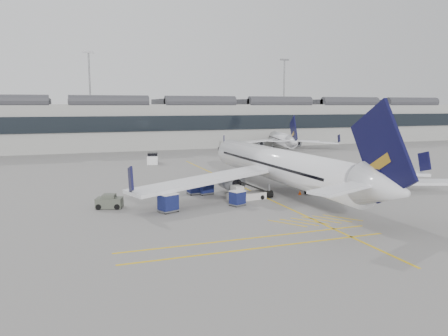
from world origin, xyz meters
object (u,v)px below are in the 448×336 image
object	(u,v)px
airliner_main	(282,166)
belt_loader	(246,194)
pushback_tug	(109,202)
ramp_agent_a	(205,186)
baggage_cart_a	(205,186)
ramp_agent_b	(233,189)

from	to	relation	value
airliner_main	belt_loader	xyz separation A→B (m)	(-5.60, -2.02, -2.71)
airliner_main	pushback_tug	size ratio (longest dim) A/B	14.09
airliner_main	belt_loader	world-z (taller)	airliner_main
airliner_main	ramp_agent_a	xyz separation A→B (m)	(-9.01, 2.93, -2.43)
pushback_tug	baggage_cart_a	bearing A→B (deg)	35.12
airliner_main	ramp_agent_b	distance (m)	6.75
ramp_agent_a	pushback_tug	bearing A→B (deg)	161.35
belt_loader	ramp_agent_b	distance (m)	2.37
baggage_cart_a	pushback_tug	distance (m)	12.21
ramp_agent_a	pushback_tug	distance (m)	12.43
belt_loader	ramp_agent_b	xyz separation A→B (m)	(-0.65, 2.27, 0.19)
pushback_tug	airliner_main	bearing A→B (deg)	21.30
airliner_main	ramp_agent_b	xyz separation A→B (m)	(-6.25, 0.25, -2.52)
airliner_main	belt_loader	distance (m)	6.54
belt_loader	ramp_agent_b	size ratio (longest dim) A/B	3.27
baggage_cart_a	ramp_agent_b	bearing A→B (deg)	-51.03
ramp_agent_a	belt_loader	bearing A→B (deg)	-92.61
baggage_cart_a	ramp_agent_b	world-z (taller)	baggage_cart_a
belt_loader	baggage_cart_a	bearing A→B (deg)	121.83
pushback_tug	ramp_agent_b	bearing A→B (deg)	23.52
belt_loader	ramp_agent_a	distance (m)	6.02
airliner_main	belt_loader	size ratio (longest dim) A/B	7.96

